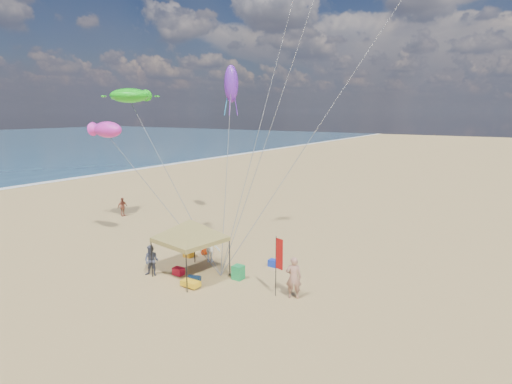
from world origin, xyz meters
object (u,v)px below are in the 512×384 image
Objects in this scene: person_near_a at (294,277)px; person_far_a at (122,207)px; chair_yellow at (189,251)px; person_near_c at (210,246)px; canopy_tent at (190,222)px; chair_green at (238,272)px; feather_flag at (278,257)px; cooler_red at (178,271)px; cooler_blue at (274,263)px; beach_cart at (191,283)px; person_near_b at (151,261)px.

person_far_a is at bearing -46.44° from person_near_a.
chair_yellow is 0.40× the size of person_near_c.
canopy_tent is 3.48m from chair_green.
cooler_red is (-5.57, -0.51, -1.69)m from feather_flag.
person_near_c is (0.14, 2.39, 0.69)m from cooler_red.
person_far_a is (-17.83, 6.14, -1.13)m from feather_flag.
person_far_a is (-15.74, 2.99, 0.56)m from cooler_blue.
chair_green is 1.00× the size of chair_yellow.
person_near_a is (4.61, 1.66, 0.76)m from beach_cart.
feather_flag reaches higher than person_near_a.
chair_yellow is 4.34m from beach_cart.
cooler_red is 6.27m from person_near_a.
feather_flag is 1.59× the size of person_near_c.
feather_flag is at bearing -14.81° from chair_green.
canopy_tent is 6.10× the size of beach_cart.
chair_yellow is at bearing 134.32° from canopy_tent.
person_near_a reaches higher than chair_green.
person_near_c is 1.17× the size of person_far_a.
person_near_a is (6.17, 0.83, 0.77)m from cooler_red.
person_near_c is at bearing -108.28° from person_far_a.
feather_flag is 7.36m from chair_yellow.
cooler_blue is at bearing 15.14° from chair_yellow.
canopy_tent is 5.86m from person_near_a.
canopy_tent is 3.11× the size of person_near_c.
chair_green is (-2.70, 0.71, -1.53)m from feather_flag.
chair_yellow is (-4.26, 1.12, 0.00)m from chair_green.
beach_cart is (1.56, -0.83, 0.01)m from cooler_red.
person_far_a is at bearing 151.53° from cooler_red.
person_near_a reaches higher than chair_yellow.
person_near_b is 13.46m from person_far_a.
feather_flag is (4.92, 0.26, -0.97)m from canopy_tent.
cooler_blue is 0.77× the size of chair_yellow.
canopy_tent reaches higher than feather_flag.
feather_flag is at bearing -56.36° from cooler_blue.
person_near_b reaches higher than chair_green.
cooler_blue is at bearing 24.59° from person_near_b.
chair_yellow is (-6.96, 1.83, -1.53)m from feather_flag.
feather_flag is at bearing -108.32° from person_far_a.
canopy_tent is 2.87× the size of person_near_a.
canopy_tent is 5.17m from cooler_blue.
feather_flag is at bearing 3.08° from canopy_tent.
person_near_a is (0.60, 0.32, -0.92)m from feather_flag.
person_near_b is 3.41m from person_near_c.
chair_green is at bearing -109.05° from person_far_a.
cooler_red is at bearing -156.95° from chair_green.
cooler_blue is at bearing 123.64° from feather_flag.
beach_cart is at bearing 90.03° from person_near_c.
chair_yellow is 0.37× the size of person_near_a.
cooler_blue is 5.05m from chair_yellow.
canopy_tent reaches higher than chair_yellow.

